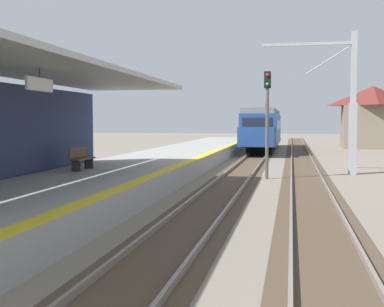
# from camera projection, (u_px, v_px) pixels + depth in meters

# --- Properties ---
(station_platform) EXTENTS (5.00, 80.00, 0.91)m
(station_platform) POSITION_uv_depth(u_px,v_px,m) (107.00, 182.00, 19.58)
(station_platform) COLOR #999993
(station_platform) RESTS_ON ground
(track_pair_nearest_platform) EXTENTS (2.34, 120.00, 0.16)m
(track_pair_nearest_platform) POSITION_uv_depth(u_px,v_px,m) (231.00, 182.00, 22.66)
(track_pair_nearest_platform) COLOR #4C3D2D
(track_pair_nearest_platform) RESTS_ON ground
(track_pair_middle) EXTENTS (2.34, 120.00, 0.16)m
(track_pair_middle) POSITION_uv_depth(u_px,v_px,m) (308.00, 184.00, 22.00)
(track_pair_middle) COLOR #4C3D2D
(track_pair_middle) RESTS_ON ground
(approaching_train) EXTENTS (2.93, 19.60, 4.76)m
(approaching_train) POSITION_uv_depth(u_px,v_px,m) (263.00, 128.00, 47.73)
(approaching_train) COLOR navy
(approaching_train) RESTS_ON ground
(rail_signal_post) EXTENTS (0.32, 0.34, 5.20)m
(rail_signal_post) POSITION_uv_depth(u_px,v_px,m) (267.00, 113.00, 24.15)
(rail_signal_post) COLOR #4C4C4C
(rail_signal_post) RESTS_ON ground
(catenary_pylon_far_side) EXTENTS (5.00, 0.40, 7.50)m
(catenary_pylon_far_side) POSITION_uv_depth(u_px,v_px,m) (347.00, 106.00, 26.35)
(catenary_pylon_far_side) COLOR #9EA3A8
(catenary_pylon_far_side) RESTS_ON ground
(platform_bench) EXTENTS (0.45, 1.60, 0.88)m
(platform_bench) POSITION_uv_depth(u_px,v_px,m) (81.00, 158.00, 19.68)
(platform_bench) COLOR brown
(platform_bench) RESTS_ON station_platform
(distant_trackside_house) EXTENTS (6.60, 5.28, 6.40)m
(distant_trackside_house) POSITION_uv_depth(u_px,v_px,m) (373.00, 116.00, 51.42)
(distant_trackside_house) COLOR #7F705B
(distant_trackside_house) RESTS_ON ground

